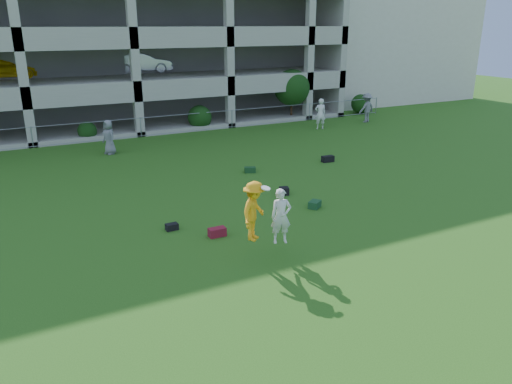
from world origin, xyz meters
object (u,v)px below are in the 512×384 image
bystander_c (109,137)px  bystander_e (320,114)px  stucco_building (357,40)px  frisbee_contest (260,212)px  crate_d (284,191)px  parking_garage (102,30)px  bystander_f (367,108)px

bystander_c → bystander_e: bearing=71.9°
stucco_building → bystander_e: size_ratio=8.17×
frisbee_contest → bystander_e: bearing=50.4°
bystander_c → crate_d: size_ratio=5.12×
bystander_c → crate_d: (4.73, -9.86, -0.75)m
stucco_building → crate_d: size_ratio=45.71×
crate_d → parking_garage: bearing=95.8°
crate_d → parking_garage: size_ratio=0.01×
bystander_c → parking_garage: (2.53, 11.97, 5.12)m
bystander_e → parking_garage: bearing=-30.7°
frisbee_contest → parking_garage: 26.73m
parking_garage → bystander_f: bearing=-36.3°
bystander_e → crate_d: bystander_e is taller
stucco_building → bystander_c: bearing=-154.3°
crate_d → bystander_c: bearing=115.6°
bystander_e → frisbee_contest: frisbee_contest is taller
bystander_c → bystander_f: bearing=73.1°
bystander_c → bystander_f: size_ratio=0.91×
bystander_f → frisbee_contest: bearing=33.1°
bystander_c → frisbee_contest: 14.39m
stucco_building → bystander_e: bearing=-135.5°
crate_d → parking_garage: parking_garage is taller
bystander_c → bystander_f: 17.64m
bystander_e → bystander_f: bearing=-157.1°
bystander_e → parking_garage: (-10.92, 11.60, 5.04)m
bystander_c → frisbee_contest: frisbee_contest is taller
parking_garage → crate_d: bearing=-84.2°
stucco_building → crate_d: (-20.81, -22.12, -4.85)m
parking_garage → bystander_e: bearing=-46.7°
bystander_f → frisbee_contest: frisbee_contest is taller
bystander_f → crate_d: 16.79m
bystander_e → parking_garage: size_ratio=0.07×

